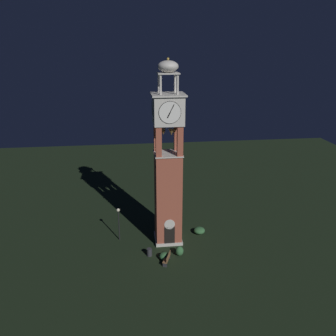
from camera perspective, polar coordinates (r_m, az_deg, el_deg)
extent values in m
plane|color=black|center=(39.17, 0.00, -11.45)|extent=(80.00, 80.00, 0.00)
cube|color=#9E4C38|center=(36.94, 0.00, -4.97)|extent=(2.62, 2.62, 9.70)
cube|color=beige|center=(39.08, 0.00, -11.23)|extent=(2.82, 2.82, 0.35)
cube|color=black|center=(37.45, 0.25, -10.97)|extent=(1.10, 0.04, 2.20)
cylinder|color=beige|center=(36.77, 0.26, -9.08)|extent=(1.10, 0.04, 1.10)
cube|color=#9E4C38|center=(33.72, -1.53, 4.15)|extent=(0.56, 0.56, 3.05)
cube|color=#9E4C38|center=(33.97, 1.95, 4.26)|extent=(0.56, 0.56, 3.05)
cube|color=#9E4C38|center=(35.71, -1.85, 5.01)|extent=(0.56, 0.56, 3.05)
cube|color=#9E4C38|center=(35.94, 1.44, 5.11)|extent=(0.56, 0.56, 3.05)
cube|color=beige|center=(35.21, 0.00, 2.34)|extent=(2.78, 2.78, 0.12)
cone|color=brown|center=(34.78, 0.95, 5.92)|extent=(0.48, 0.48, 0.48)
cone|color=brown|center=(35.17, 0.34, 6.08)|extent=(0.39, 0.39, 0.35)
cone|color=brown|center=(34.93, -0.84, 5.98)|extent=(0.57, 0.57, 0.52)
cone|color=brown|center=(34.27, -0.76, 5.72)|extent=(0.43, 0.43, 0.43)
cone|color=brown|center=(34.16, 0.55, 5.68)|extent=(0.41, 0.41, 0.50)
cube|color=beige|center=(34.20, 0.00, 9.36)|extent=(2.86, 2.86, 2.75)
cylinder|color=white|center=(32.79, 0.32, 8.93)|extent=(2.09, 0.05, 2.09)
torus|color=black|center=(32.79, 0.32, 8.93)|extent=(2.11, 0.06, 2.11)
cube|color=black|center=(32.76, 0.13, 8.50)|extent=(0.31, 0.03, 0.51)
cube|color=black|center=(32.69, 0.66, 9.56)|extent=(0.43, 0.03, 0.77)
cylinder|color=white|center=(35.63, -0.29, 9.75)|extent=(2.09, 0.05, 2.09)
torus|color=black|center=(35.63, -0.29, 9.75)|extent=(2.11, 0.06, 2.11)
cube|color=black|center=(35.71, -0.49, 9.39)|extent=(0.31, 0.03, 0.51)
cube|color=black|center=(35.65, 0.00, 10.37)|extent=(0.43, 0.03, 0.77)
cylinder|color=white|center=(34.06, -2.46, 9.30)|extent=(0.05, 2.09, 2.09)
torus|color=black|center=(34.06, -2.46, 9.30)|extent=(0.06, 2.11, 2.11)
cube|color=black|center=(33.98, -2.54, 8.87)|extent=(0.03, 0.31, 0.51)
cube|color=black|center=(34.18, -2.59, 9.97)|extent=(0.03, 0.43, 0.77)
cylinder|color=white|center=(34.41, 2.43, 9.40)|extent=(0.05, 2.09, 2.09)
torus|color=black|center=(34.41, 2.43, 9.40)|extent=(0.06, 2.11, 2.11)
cube|color=black|center=(34.35, 2.56, 8.98)|extent=(0.03, 0.31, 0.51)
cube|color=black|center=(34.54, 2.49, 10.07)|extent=(0.03, 0.43, 0.77)
cube|color=beige|center=(33.99, 0.00, 11.78)|extent=(3.22, 3.22, 0.16)
cylinder|color=beige|center=(33.01, -1.22, 13.27)|extent=(0.22, 0.22, 1.80)
cylinder|color=beige|center=(33.20, 1.56, 13.30)|extent=(0.22, 0.22, 1.80)
cylinder|color=beige|center=(34.57, -1.50, 13.53)|extent=(0.22, 0.22, 1.80)
cylinder|color=beige|center=(34.75, 1.16, 13.56)|extent=(0.22, 0.22, 1.80)
cube|color=beige|center=(33.79, 0.00, 15.04)|extent=(2.01, 2.01, 0.12)
ellipsoid|color=beige|center=(33.75, 0.00, 16.06)|extent=(1.93, 1.93, 1.08)
sphere|color=#B79338|center=(33.72, 0.00, 17.18)|extent=(0.24, 0.24, 0.24)
cube|color=brown|center=(35.28, -0.24, -14.40)|extent=(0.96, 1.65, 0.06)
cube|color=brown|center=(35.09, 0.07, -14.05)|extent=(0.59, 1.52, 0.44)
cube|color=#2D2D33|center=(34.83, -0.51, -15.36)|extent=(0.40, 0.21, 0.42)
cube|color=#2D2D33|center=(35.99, 0.03, -14.10)|extent=(0.40, 0.21, 0.42)
cylinder|color=black|center=(38.67, -7.91, -9.22)|extent=(0.12, 0.12, 3.38)
sphere|color=#F9EFCC|center=(37.82, -8.04, -6.73)|extent=(0.36, 0.36, 0.36)
cylinder|color=#2D2D33|center=(36.37, -3.02, -13.39)|extent=(0.52, 0.52, 0.80)
ellipsoid|color=#336638|center=(35.79, -0.57, -14.03)|extent=(1.01, 1.01, 0.72)
ellipsoid|color=#336638|center=(36.33, 1.86, -13.21)|extent=(0.81, 0.81, 1.00)
ellipsoid|color=#336638|center=(40.31, 5.07, -10.00)|extent=(1.25, 1.25, 0.72)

